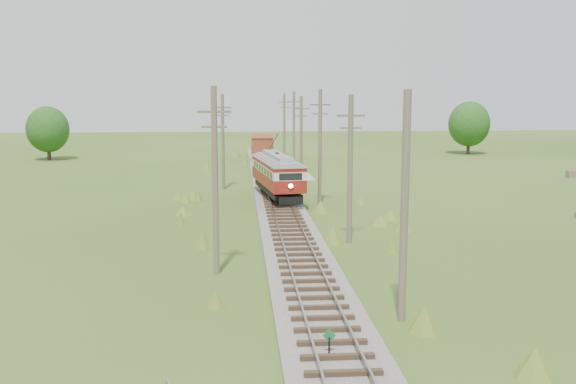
{
  "coord_description": "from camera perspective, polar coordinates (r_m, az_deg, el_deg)",
  "views": [
    {
      "loc": [
        -3.06,
        -18.22,
        8.63
      ],
      "look_at": [
        0.0,
        21.69,
        2.49
      ],
      "focal_mm": 40.0,
      "sensor_mm": 36.0,
      "label": 1
    }
  ],
  "objects": [
    {
      "name": "switch_marker",
      "position": [
        21.47,
        3.69,
        -13.16
      ],
      "size": [
        0.45,
        0.06,
        1.08
      ],
      "color": "black",
      "rests_on": "ground"
    },
    {
      "name": "tree_mid_b",
      "position": [
        96.18,
        15.81,
        5.84
      ],
      "size": [
        5.88,
        5.88,
        7.57
      ],
      "color": "#38281C",
      "rests_on": "ground"
    },
    {
      "name": "utility_pole_r_2",
      "position": [
        37.02,
        5.54,
        2.16
      ],
      "size": [
        1.6,
        0.3,
        8.6
      ],
      "color": "brown",
      "rests_on": "ground"
    },
    {
      "name": "utility_pole_r_4",
      "position": [
        62.66,
        1.18,
        4.78
      ],
      "size": [
        1.6,
        0.3,
        8.4
      ],
      "color": "brown",
      "rests_on": "ground"
    },
    {
      "name": "gondola",
      "position": [
        83.09,
        -2.27,
        4.17
      ],
      "size": [
        3.04,
        8.33,
        2.73
      ],
      "rotation": [
        0.0,
        0.0,
        -0.05
      ],
      "color": "black",
      "rests_on": "ground"
    },
    {
      "name": "utility_pole_r_5",
      "position": [
        75.61,
        0.53,
        5.65
      ],
      "size": [
        1.6,
        0.3,
        8.9
      ],
      "color": "brown",
      "rests_on": "ground"
    },
    {
      "name": "utility_pole_r_3",
      "position": [
        49.78,
        2.86,
        4.1
      ],
      "size": [
        1.6,
        0.3,
        9.0
      ],
      "color": "brown",
      "rests_on": "ground"
    },
    {
      "name": "railbed_main",
      "position": [
        52.99,
        -1.02,
        -0.44
      ],
      "size": [
        3.6,
        96.0,
        0.57
      ],
      "color": "#605B54",
      "rests_on": "ground"
    },
    {
      "name": "utility_pole_l_b",
      "position": [
        58.39,
        -5.8,
        4.55
      ],
      "size": [
        1.6,
        0.3,
        8.6
      ],
      "color": "brown",
      "rests_on": "ground"
    },
    {
      "name": "utility_pole_r_6",
      "position": [
        88.54,
        -0.33,
        6.04
      ],
      "size": [
        1.6,
        0.3,
        8.7
      ],
      "color": "brown",
      "rests_on": "ground"
    },
    {
      "name": "utility_pole_r_1",
      "position": [
        24.39,
        10.32,
        -1.4
      ],
      "size": [
        0.3,
        0.3,
        8.8
      ],
      "color": "brown",
      "rests_on": "ground"
    },
    {
      "name": "gravel_pile",
      "position": [
        66.19,
        0.94,
        1.77
      ],
      "size": [
        3.61,
        3.83,
        1.31
      ],
      "color": "gray",
      "rests_on": "ground"
    },
    {
      "name": "utility_pole_l_a",
      "position": [
        30.51,
        -6.49,
        1.13
      ],
      "size": [
        1.6,
        0.3,
        9.0
      ],
      "color": "brown",
      "rests_on": "ground"
    },
    {
      "name": "streetcar",
      "position": [
        51.94,
        -0.98,
        1.81
      ],
      "size": [
        3.87,
        10.98,
        4.97
      ],
      "rotation": [
        0.0,
        0.0,
        0.13
      ],
      "color": "black",
      "rests_on": "ground"
    },
    {
      "name": "ground",
      "position": [
        20.39,
        4.86,
        -16.35
      ],
      "size": [
        260.0,
        260.0,
        0.0
      ],
      "primitive_type": "plane",
      "color": "#325218",
      "rests_on": "ground"
    },
    {
      "name": "tree_mid_a",
      "position": [
        89.87,
        -20.58,
        5.23
      ],
      "size": [
        5.46,
        5.46,
        7.03
      ],
      "color": "#38281C",
      "rests_on": "ground"
    }
  ]
}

